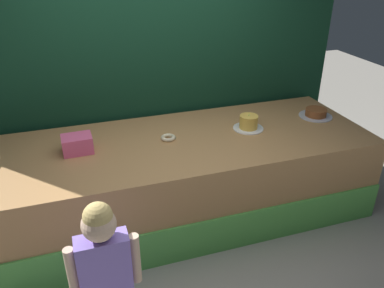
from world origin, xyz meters
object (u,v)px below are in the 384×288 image
donut (168,138)px  cake_center (249,123)px  cake_right (316,113)px  pink_box (77,144)px  child_figure (104,259)px

donut → cake_center: bearing=-1.4°
cake_right → donut: bearing=-178.7°
donut → cake_center: cake_center is taller
pink_box → cake_right: size_ratio=0.74×
cake_center → donut: bearing=178.6°
cake_center → pink_box: bearing=178.9°
child_figure → donut: child_figure is taller
child_figure → cake_center: (1.56, 1.27, 0.14)m
cake_center → cake_right: (0.81, 0.06, -0.03)m
child_figure → cake_center: bearing=39.2°
child_figure → pink_box: 1.31m
pink_box → donut: size_ratio=1.85×
pink_box → cake_right: bearing=0.7°
donut → pink_box: bearing=179.3°
pink_box → cake_right: 2.43m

